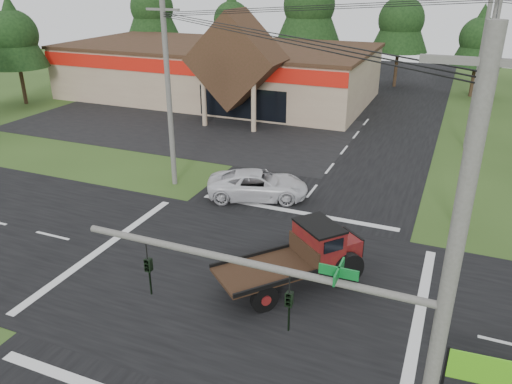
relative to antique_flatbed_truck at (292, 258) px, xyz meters
The scene contains 18 objects.
ground 2.41m from the antique_flatbed_truck, 166.11° to the right, with size 120.00×120.00×0.00m, color #2A4117.
road_ns 2.40m from the antique_flatbed_truck, 166.11° to the right, with size 12.00×120.00×0.02m, color black.
road_ew 2.40m from the antique_flatbed_truck, 166.11° to the right, with size 120.00×12.00×0.02m, color black.
parking_apron 24.49m from the antique_flatbed_truck, 130.82° to the left, with size 28.00×14.00×0.02m, color black.
cvs_building 34.07m from the antique_flatbed_truck, 121.32° to the left, with size 30.40×18.20×9.19m.
traffic_signal_mast 9.41m from the antique_flatbed_truck, 64.40° to the right, with size 8.12×0.24×7.00m.
utility_pole_nr 10.65m from the antique_flatbed_truck, 55.41° to the right, with size 2.00×0.30×11.00m.
utility_pole_nw 13.16m from the antique_flatbed_truck, 143.07° to the left, with size 2.00×0.30×10.50m.
utility_pole_ne 10.67m from the antique_flatbed_truck, 51.32° to the left, with size 2.00×0.30×11.50m.
utility_pole_n 22.78m from the antique_flatbed_truck, 74.38° to the left, with size 2.00×0.30×11.20m.
tree_row_a 51.28m from the antique_flatbed_truck, 129.00° to the left, with size 6.72×6.72×12.12m.
tree_row_b 47.29m from the antique_flatbed_truck, 117.91° to the left, with size 5.60×5.60×10.10m.
tree_row_c 42.90m from the antique_flatbed_truck, 106.49° to the left, with size 7.28×7.28×13.13m.
tree_row_d 42.00m from the antique_flatbed_truck, 92.74° to the left, with size 6.16×6.16×11.11m.
tree_row_e 40.25m from the antique_flatbed_truck, 81.35° to the left, with size 5.04×5.04×9.09m.
tree_side_w 39.56m from the antique_flatbed_truck, 150.15° to the left, with size 5.60×5.60×10.10m.
antique_flatbed_truck is the anchor object (origin of this frame).
white_pickup 8.83m from the antique_flatbed_truck, 121.25° to the left, with size 2.57×5.58×1.55m, color silver.
Camera 1 is at (7.19, -15.78, 11.59)m, focal length 35.00 mm.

